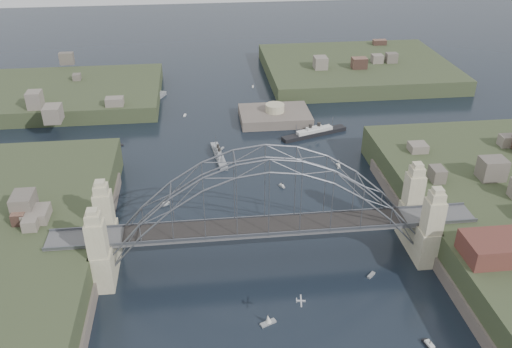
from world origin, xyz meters
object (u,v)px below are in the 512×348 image
at_px(naval_cruiser_near, 219,155).
at_px(bridge, 267,209).
at_px(fort_island, 275,121).
at_px(naval_cruiser_far, 153,100).
at_px(ocean_liner, 314,133).

bearing_deg(naval_cruiser_near, bridge, -81.29).
bearing_deg(fort_island, naval_cruiser_near, -128.74).
height_order(bridge, naval_cruiser_near, bridge).
height_order(bridge, naval_cruiser_far, bridge).
distance_m(naval_cruiser_near, naval_cruiser_far, 48.27).
height_order(fort_island, naval_cruiser_far, fort_island).
bearing_deg(bridge, fort_island, 80.27).
bearing_deg(ocean_liner, fort_island, 129.00).
relative_size(fort_island, naval_cruiser_far, 1.40).
relative_size(naval_cruiser_far, ocean_liner, 0.75).
relative_size(bridge, naval_cruiser_far, 5.34).
xyz_separation_m(bridge, ocean_liner, (22.16, 57.45, -11.52)).
bearing_deg(ocean_liner, naval_cruiser_near, -158.99).
xyz_separation_m(bridge, naval_cruiser_far, (-27.32, 90.04, -11.47)).
xyz_separation_m(bridge, fort_island, (12.00, 70.00, -12.66)).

